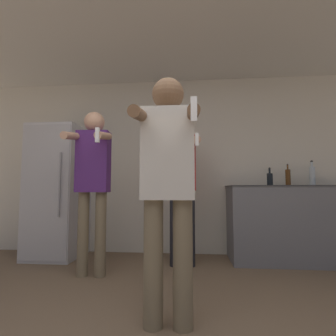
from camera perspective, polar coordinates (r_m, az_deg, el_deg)
wall_back at (r=3.88m, az=1.57°, el=0.65°), size 7.00×0.06×2.55m
ceiling_slab at (r=2.96m, az=-0.53°, el=29.51°), size 7.00×3.31×0.05m
refrigerator at (r=3.93m, az=-22.74°, el=-4.71°), size 0.65×0.74×1.77m
counter at (r=3.75m, az=25.39°, el=-10.83°), size 1.60×0.67×0.96m
bottle_short_whiskey at (r=3.80m, az=24.66°, el=-1.80°), size 0.06×0.06×0.29m
bottle_green_wine at (r=3.73m, az=21.29°, el=-2.21°), size 0.07×0.07×0.24m
bottle_tall_gin at (r=3.92m, az=28.90°, el=-1.39°), size 0.07×0.07×0.33m
person_woman_foreground at (r=1.80m, az=-0.01°, el=-2.43°), size 0.43×0.48×1.70m
person_man_side at (r=2.95m, az=-16.05°, el=-1.51°), size 0.43×0.54×1.77m
person_spectator_back at (r=3.20m, az=3.10°, el=-1.95°), size 0.42×0.54×1.80m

